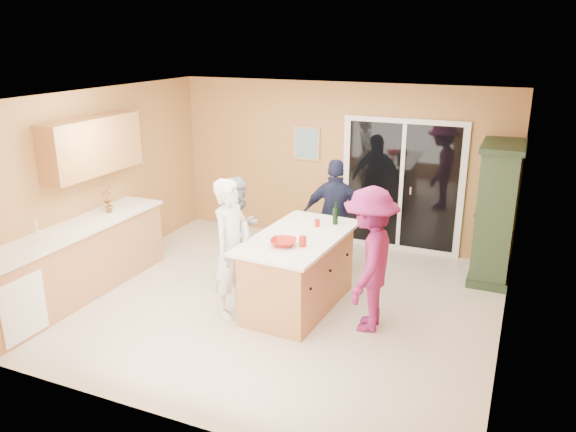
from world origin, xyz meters
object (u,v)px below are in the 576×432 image
at_px(kitchen_island, 299,274).
at_px(woman_magenta, 369,260).
at_px(woman_white, 232,248).
at_px(green_hutch, 496,214).
at_px(woman_navy, 336,216).
at_px(woman_grey, 239,231).

distance_m(kitchen_island, woman_magenta, 1.04).
height_order(woman_white, woman_magenta, woman_white).
height_order(green_hutch, woman_magenta, green_hutch).
height_order(green_hutch, woman_white, green_hutch).
xyz_separation_m(woman_white, woman_navy, (0.71, 1.80, -0.03)).
distance_m(woman_white, woman_navy, 1.93).
relative_size(kitchen_island, woman_magenta, 1.10).
height_order(woman_grey, woman_magenta, woman_magenta).
distance_m(green_hutch, woman_magenta, 2.40).
xyz_separation_m(kitchen_island, woman_grey, (-1.01, 0.34, 0.31)).
distance_m(kitchen_island, green_hutch, 2.91).
bearing_deg(woman_white, woman_magenta, -74.61).
bearing_deg(woman_white, woman_grey, 27.02).
distance_m(green_hutch, woman_white, 3.69).
bearing_deg(woman_magenta, kitchen_island, -104.13).
relative_size(kitchen_island, woman_white, 1.10).
distance_m(woman_white, woman_magenta, 1.64).
bearing_deg(woman_grey, woman_white, -146.77).
bearing_deg(kitchen_island, woman_grey, 164.63).
xyz_separation_m(woman_white, woman_grey, (-0.34, 0.82, -0.10)).
relative_size(woman_grey, woman_magenta, 0.89).
relative_size(woman_grey, woman_navy, 0.92).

